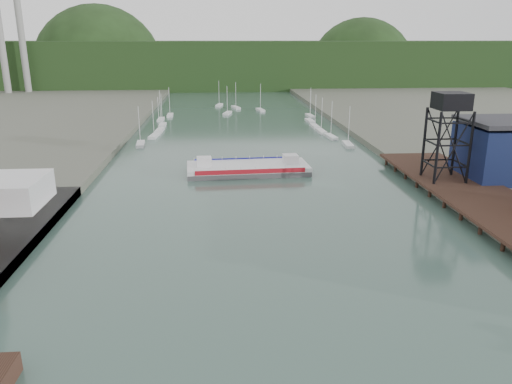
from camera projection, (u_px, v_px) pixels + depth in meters
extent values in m
cube|color=black|center=(489.00, 202.00, 81.18)|extent=(14.00, 70.00, 0.50)
cylinder|color=black|center=(452.00, 209.00, 81.07)|extent=(0.60, 0.60, 2.20)
cylinder|color=black|center=(438.00, 149.00, 88.36)|extent=(0.50, 0.50, 13.00)
cylinder|color=black|center=(470.00, 148.00, 88.80)|extent=(0.50, 0.50, 13.00)
cylinder|color=black|center=(424.00, 142.00, 94.08)|extent=(0.50, 0.50, 13.00)
cylinder|color=black|center=(455.00, 141.00, 94.52)|extent=(0.50, 0.50, 13.00)
cube|color=black|center=(452.00, 101.00, 89.09)|extent=(5.50, 5.50, 3.00)
cube|color=silver|center=(141.00, 144.00, 133.06)|extent=(2.67, 7.65, 0.90)
cube|color=silver|center=(154.00, 136.00, 144.10)|extent=(2.81, 7.67, 0.90)
cube|color=silver|center=(160.00, 131.00, 152.59)|extent=(2.35, 7.59, 0.90)
cube|color=silver|center=(163.00, 125.00, 162.03)|extent=(2.01, 7.50, 0.90)
cube|color=silver|center=(161.00, 120.00, 173.57)|extent=(2.00, 7.50, 0.90)
cube|color=silver|center=(170.00, 115.00, 183.11)|extent=(2.16, 7.54, 0.90)
cube|color=silver|center=(348.00, 145.00, 132.44)|extent=(2.53, 7.62, 0.90)
cube|color=silver|center=(331.00, 137.00, 143.23)|extent=(2.76, 7.67, 0.90)
cube|color=silver|center=(321.00, 131.00, 151.52)|extent=(2.22, 7.56, 0.90)
cube|color=silver|center=(315.00, 126.00, 160.08)|extent=(2.18, 7.54, 0.90)
cube|color=silver|center=(310.00, 121.00, 170.68)|extent=(2.46, 7.61, 0.90)
cube|color=silver|center=(310.00, 116.00, 181.90)|extent=(2.48, 7.61, 0.90)
cube|color=silver|center=(227.00, 113.00, 188.31)|extent=(3.78, 7.76, 0.90)
cube|color=silver|center=(260.00, 110.00, 196.89)|extent=(3.31, 7.74, 0.90)
cube|color=silver|center=(236.00, 108.00, 203.83)|extent=(3.76, 7.76, 0.90)
cube|color=silver|center=(219.00, 105.00, 210.96)|extent=(3.40, 7.74, 0.90)
cylinder|color=gray|center=(0.00, 33.00, 238.51)|extent=(3.20, 3.20, 60.00)
cylinder|color=gray|center=(21.00, 33.00, 243.86)|extent=(3.20, 3.20, 60.00)
cube|color=black|center=(227.00, 64.00, 318.52)|extent=(500.00, 120.00, 28.00)
sphere|color=black|center=(100.00, 71.00, 313.88)|extent=(80.00, 80.00, 80.00)
sphere|color=black|center=(361.00, 72.00, 336.37)|extent=(70.00, 70.00, 70.00)
cube|color=#464649|center=(248.00, 171.00, 105.85)|extent=(26.03, 11.62, 1.02)
cube|color=silver|center=(248.00, 166.00, 105.58)|extent=(26.03, 11.62, 0.82)
cube|color=#A8131E|center=(251.00, 172.00, 100.64)|extent=(22.40, 1.42, 0.92)
cube|color=#151693|center=(245.00, 160.00, 110.39)|extent=(22.40, 1.42, 0.92)
cube|color=silver|center=(204.00, 162.00, 104.06)|extent=(3.23, 3.23, 2.04)
cube|color=silver|center=(290.00, 159.00, 106.38)|extent=(3.23, 3.23, 2.04)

